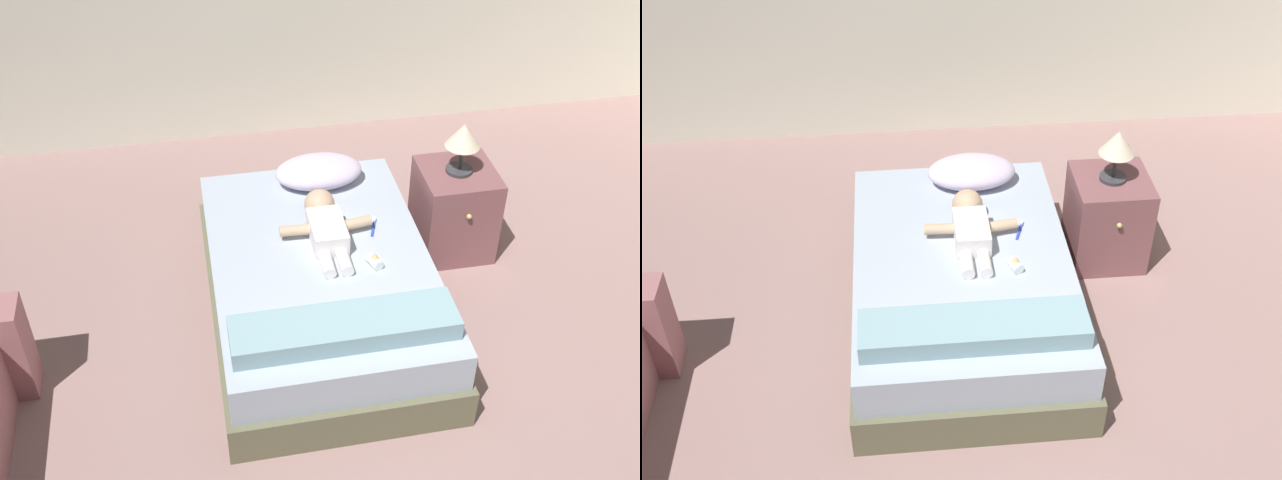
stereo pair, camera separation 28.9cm
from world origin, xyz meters
TOP-DOWN VIEW (x-y plane):
  - ground_plane at (0.00, 0.00)m, footprint 8.00×8.00m
  - bed at (-0.14, 0.95)m, footprint 1.14×1.70m
  - pillow at (-0.03, 1.59)m, footprint 0.50×0.31m
  - baby at (-0.08, 1.12)m, footprint 0.49×0.59m
  - toothbrush at (0.18, 1.12)m, footprint 0.06×0.14m
  - nightstand at (0.74, 1.40)m, footprint 0.42×0.45m
  - lamp at (0.74, 1.40)m, footprint 0.19×0.19m
  - blanket at (-0.14, 0.38)m, footprint 1.03×0.25m
  - baby_bottle at (0.11, 0.82)m, footprint 0.08×0.10m

SIDE VIEW (x-z plane):
  - ground_plane at x=0.00m, z-range 0.00..0.00m
  - bed at x=-0.14m, z-range 0.00..0.43m
  - nightstand at x=0.74m, z-range 0.00..0.54m
  - toothbrush at x=0.18m, z-range 0.43..0.46m
  - baby_bottle at x=0.11m, z-range 0.43..0.50m
  - blanket at x=-0.14m, z-range 0.44..0.54m
  - baby at x=-0.08m, z-range 0.42..0.58m
  - pillow at x=-0.03m, z-range 0.44..0.59m
  - lamp at x=0.74m, z-range 0.60..0.91m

